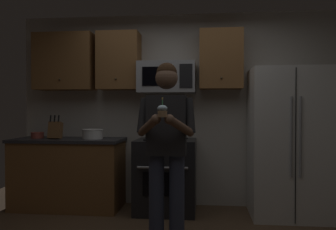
% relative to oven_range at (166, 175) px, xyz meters
% --- Properties ---
extents(wall_back, '(4.40, 0.10, 2.60)m').
position_rel_oven_range_xyz_m(wall_back, '(0.15, 0.39, 0.84)').
color(wall_back, beige).
rests_on(wall_back, ground).
extents(oven_range, '(0.76, 0.70, 0.93)m').
position_rel_oven_range_xyz_m(oven_range, '(0.00, 0.00, 0.00)').
color(oven_range, black).
rests_on(oven_range, ground).
extents(microwave, '(0.74, 0.41, 0.40)m').
position_rel_oven_range_xyz_m(microwave, '(0.00, 0.12, 1.26)').
color(microwave, '#9EA0A5').
extents(refrigerator, '(0.90, 0.75, 1.80)m').
position_rel_oven_range_xyz_m(refrigerator, '(1.50, -0.04, 0.44)').
color(refrigerator, white).
rests_on(refrigerator, ground).
extents(cabinet_row_upper, '(2.78, 0.36, 0.76)m').
position_rel_oven_range_xyz_m(cabinet_row_upper, '(-0.57, 0.17, 1.49)').
color(cabinet_row_upper, brown).
extents(counter_left, '(1.44, 0.66, 0.92)m').
position_rel_oven_range_xyz_m(counter_left, '(-1.30, 0.02, 0.00)').
color(counter_left, brown).
rests_on(counter_left, ground).
extents(knife_block, '(0.16, 0.15, 0.32)m').
position_rel_oven_range_xyz_m(knife_block, '(-1.46, -0.03, 0.57)').
color(knife_block, brown).
rests_on(knife_block, counter_left).
extents(bowl_large_white, '(0.28, 0.28, 0.13)m').
position_rel_oven_range_xyz_m(bowl_large_white, '(-0.97, 0.01, 0.53)').
color(bowl_large_white, white).
rests_on(bowl_large_white, counter_left).
extents(bowl_small_colored, '(0.17, 0.17, 0.08)m').
position_rel_oven_range_xyz_m(bowl_small_colored, '(-1.73, 0.03, 0.50)').
color(bowl_small_colored, '#B24C3F').
rests_on(bowl_small_colored, counter_left).
extents(person, '(0.60, 0.48, 1.76)m').
position_rel_oven_range_xyz_m(person, '(0.12, -1.03, 0.53)').
color(person, '#383F59').
rests_on(person, ground).
extents(cupcake, '(0.09, 0.09, 0.17)m').
position_rel_oven_range_xyz_m(cupcake, '(0.12, -1.36, 0.83)').
color(cupcake, '#A87F56').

